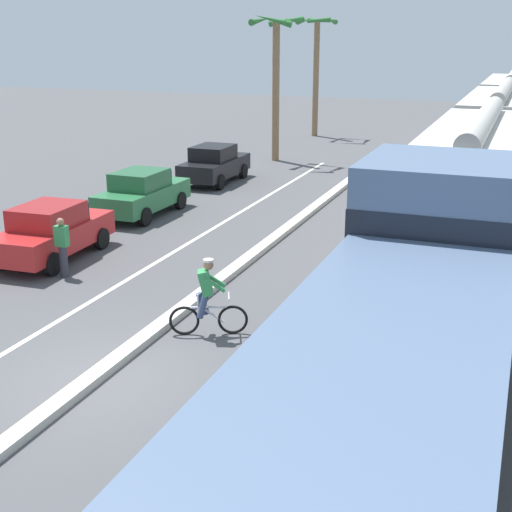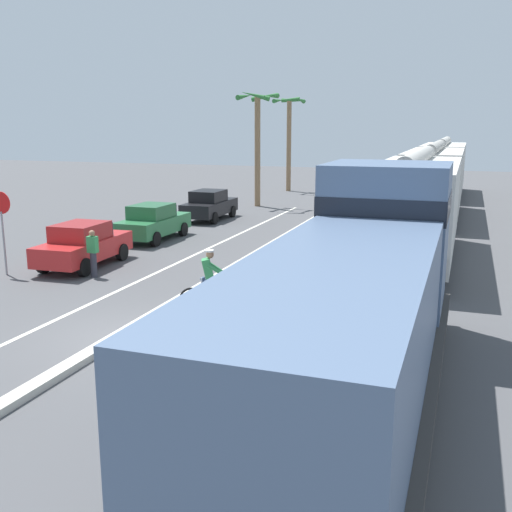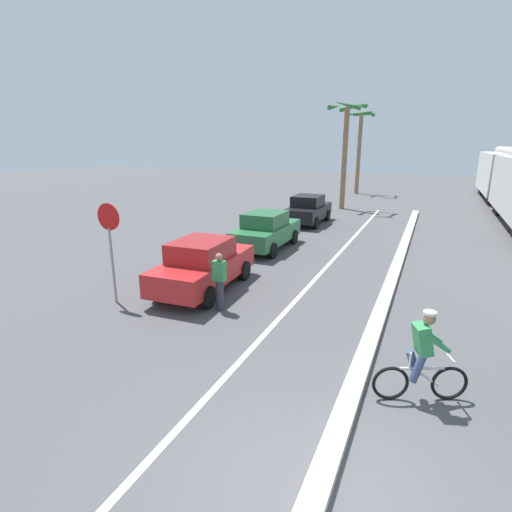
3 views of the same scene
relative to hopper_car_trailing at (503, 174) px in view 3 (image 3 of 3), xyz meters
name	(u,v)px [view 3 (image 3 of 3)]	position (x,y,z in m)	size (l,w,h in m)	color
ground_plane	(318,493)	(-5.91, -34.06, -2.08)	(120.00, 120.00, 0.00)	#4C4C4F
median_curb	(379,315)	(-5.91, -28.06, -2.00)	(0.36, 36.00, 0.16)	beige
lane_stripe	(293,303)	(-8.31, -28.06, -2.07)	(0.14, 36.00, 0.01)	silver
hopper_car_trailing	(503,174)	(0.00, 0.00, 0.00)	(2.90, 10.60, 4.18)	beige
parked_car_red	(203,265)	(-11.25, -28.08, -1.26)	(1.99, 4.28, 1.62)	red
parked_car_green	(266,230)	(-11.41, -22.63, -1.26)	(1.86, 4.21, 1.62)	#286B3D
parked_car_black	(308,209)	(-11.40, -16.41, -1.26)	(1.86, 4.21, 1.62)	black
cyclist	(422,359)	(-4.81, -31.38, -1.26)	(1.59, 0.78, 1.71)	black
stop_sign	(110,234)	(-13.06, -30.00, -0.05)	(0.76, 0.08, 2.88)	gray
palm_tree_near	(360,137)	(-11.47, -0.86, 2.93)	(2.21, 2.27, 7.15)	#846647
palm_tree_far	(346,136)	(-10.77, -10.20, 2.87)	(2.39, 2.41, 7.17)	#846647
pedestrian_by_cars	(220,281)	(-10.02, -29.28, -1.23)	(0.34, 0.22, 1.62)	#33333D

